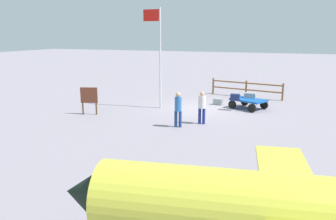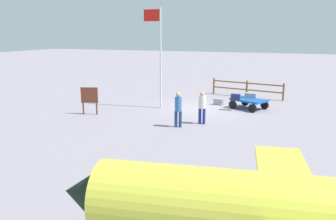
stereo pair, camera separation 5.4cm
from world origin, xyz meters
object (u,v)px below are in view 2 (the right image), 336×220
suitcase_grey (235,97)px  suitcase_dark (250,95)px  luggage_cart (248,101)px  worker_lead (202,105)px  suitcase_olive (219,102)px  signboard (89,97)px  flagpole (158,48)px  worker_trailing (178,107)px  airplane_near (276,212)px

suitcase_grey → suitcase_dark: size_ratio=0.78×
luggage_cart → worker_lead: 4.48m
suitcase_olive → signboard: (5.79, 4.97, 0.75)m
suitcase_dark → suitcase_olive: bearing=-1.7°
suitcase_dark → flagpole: (4.90, 2.04, 2.69)m
suitcase_grey → suitcase_dark: (-0.65, -1.12, -0.04)m
suitcase_dark → flagpole: size_ratio=0.12×
worker_lead → worker_trailing: size_ratio=0.95×
suitcase_grey → worker_trailing: worker_trailing is taller
suitcase_grey → flagpole: flagpole is taller
airplane_near → signboard: size_ratio=5.52×
suitcase_olive → worker_lead: bearing=93.5°
luggage_cart → airplane_near: 13.85m
suitcase_dark → suitcase_olive: (1.87, -0.06, -0.53)m
suitcase_dark → worker_trailing: bearing=66.2°
suitcase_olive → signboard: 7.67m
suitcase_olive → worker_trailing: 5.68m
luggage_cart → worker_lead: size_ratio=1.42×
worker_trailing → signboard: (5.21, -0.63, -0.00)m
suitcase_grey → suitcase_olive: bearing=-44.0°
flagpole → signboard: flagpole is taller
luggage_cart → worker_trailing: 5.69m
suitcase_dark → worker_lead: bearing=70.9°
suitcase_grey → flagpole: (4.26, 0.92, 2.65)m
worker_trailing → airplane_near: airplane_near is taller
worker_trailing → suitcase_olive: bearing=-95.9°
signboard → luggage_cart: bearing=-149.5°
suitcase_olive → luggage_cart: bearing=165.6°
suitcase_grey → airplane_near: bearing=103.5°
suitcase_olive → airplane_near: bearing=107.0°
luggage_cart → airplane_near: size_ratio=0.27×
signboard → worker_lead: bearing=-177.0°
airplane_near → flagpole: 14.23m
flagpole → suitcase_olive: bearing=-145.3°
suitcase_olive → flagpole: (3.04, 2.10, 3.21)m
suitcase_grey → suitcase_olive: suitcase_grey is taller
worker_lead → airplane_near: airplane_near is taller
suitcase_grey → worker_trailing: size_ratio=0.31×
luggage_cart → suitcase_olive: (1.84, -0.47, -0.25)m
airplane_near → flagpole: (7.34, -11.98, 2.24)m
worker_lead → suitcase_dark: bearing=-109.1°
suitcase_olive → signboard: size_ratio=0.41×
airplane_near → worker_trailing: bearing=-60.1°
luggage_cart → signboard: bearing=30.5°
worker_trailing → signboard: bearing=-6.9°
luggage_cart → suitcase_dark: suitcase_dark is taller
airplane_near → worker_lead: bearing=-66.9°
suitcase_dark → flagpole: 5.95m
luggage_cart → suitcase_dark: bearing=-93.7°
luggage_cart → signboard: size_ratio=1.52×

